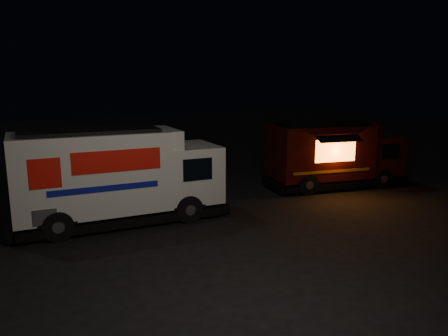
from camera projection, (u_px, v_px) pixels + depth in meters
ground at (218, 246)px, 11.37m from camera, size 80.00×80.00×0.00m
white_truck at (121, 175)px, 13.11m from camera, size 6.59×3.02×2.88m
red_truck at (336, 154)px, 17.53m from camera, size 5.97×3.50×2.62m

